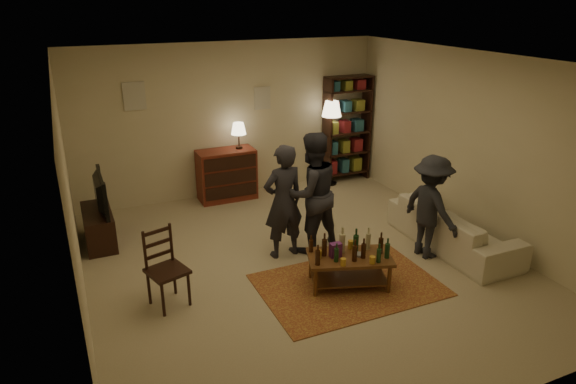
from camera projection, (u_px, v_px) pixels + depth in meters
floor at (303, 264)px, 6.97m from camera, size 6.00×6.00×0.00m
room_shell at (193, 97)px, 8.61m from camera, size 6.00×6.00×6.00m
rug at (348, 285)px, 6.46m from camera, size 2.20×1.50×0.01m
coffee_table at (349, 258)px, 6.32m from camera, size 1.15×0.86×0.76m
dining_chair at (164, 265)px, 5.93m from camera, size 0.52×0.52×0.96m
tv_stand at (98, 219)px, 7.44m from camera, size 0.40×1.00×1.06m
dresser at (227, 173)px, 9.04m from camera, size 1.00×0.50×1.36m
bookshelf at (347, 128)px, 9.82m from camera, size 0.90×0.34×2.02m
floor_lamp at (332, 115)px, 9.44m from camera, size 0.36×0.36×1.61m
sofa at (453, 227)px, 7.35m from camera, size 0.81×2.08×0.61m
person_left at (283, 202)px, 6.94m from camera, size 0.62×0.44×1.61m
person_right at (311, 193)px, 7.08m from camera, size 0.90×0.74×1.72m
person_by_sofa at (431, 207)px, 6.96m from camera, size 0.61×0.98×1.45m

